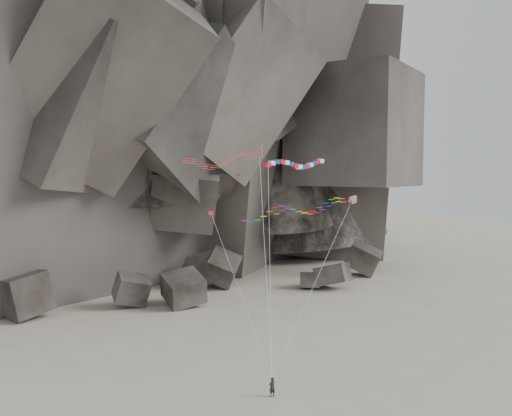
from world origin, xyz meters
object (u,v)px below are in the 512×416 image
banner_kite (296,165)px  parafoil_kite (295,209)px  delta_kite (220,160)px  pennant_kite (221,242)px  kite_flyer (272,386)px

banner_kite → parafoil_kite: size_ratio=1.22×
delta_kite → parafoil_kite: (6.48, -3.42, -4.81)m
banner_kite → pennant_kite: bearing=169.1°
pennant_kite → delta_kite: bearing=116.8°
delta_kite → banner_kite: size_ratio=1.09×
kite_flyer → banner_kite: bearing=-142.8°
banner_kite → pennant_kite: (-9.20, -1.19, -7.42)m
kite_flyer → pennant_kite: bearing=-79.9°
banner_kite → pennant_kite: banner_kite is taller
parafoil_kite → pennant_kite: (-6.41, 3.28, -3.22)m
parafoil_kite → delta_kite: bearing=127.0°
delta_kite → banner_kite: 9.35m
kite_flyer → banner_kite: size_ratio=0.11×
banner_kite → delta_kite: bearing=168.2°
delta_kite → parafoil_kite: bearing=-41.5°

